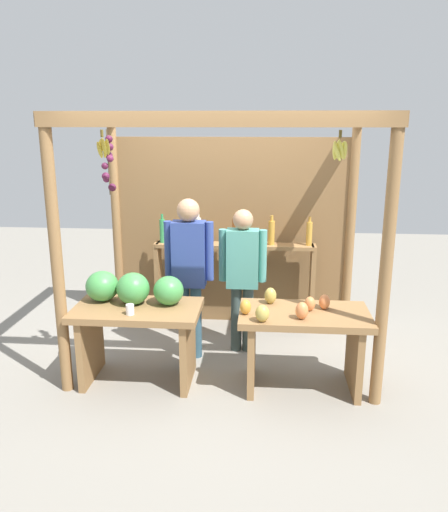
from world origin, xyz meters
TOP-DOWN VIEW (x-y plane):
  - ground_plane at (0.00, 0.00)m, footprint 12.00×12.00m
  - market_stall at (-0.00, 0.40)m, footprint 2.82×1.84m
  - fruit_counter_left at (-0.77, -0.60)m, footprint 1.13×0.64m
  - fruit_counter_right at (0.72, -0.65)m, footprint 1.13×0.64m
  - bottle_shelf_unit at (0.05, 0.65)m, footprint 1.80×0.22m
  - vendor_man at (-0.34, -0.13)m, footprint 0.48×0.22m
  - vendor_woman at (0.17, 0.06)m, footprint 0.48×0.20m

SIDE VIEW (x-z plane):
  - ground_plane at x=0.00m, z-range 0.00..0.00m
  - fruit_counter_right at x=0.72m, z-range 0.10..0.96m
  - fruit_counter_left at x=-0.77m, z-range 0.16..1.16m
  - bottle_shelf_unit at x=0.05m, z-range 0.10..1.45m
  - vendor_woman at x=0.17m, z-range 0.14..1.63m
  - vendor_man at x=-0.34m, z-range 0.16..1.78m
  - market_stall at x=0.00m, z-range 0.19..2.59m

